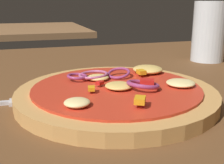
# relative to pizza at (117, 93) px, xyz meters

# --- Properties ---
(dining_table) EXTENTS (1.15, 0.96, 0.03)m
(dining_table) POSITION_rel_pizza_xyz_m (-0.00, 0.01, -0.02)
(dining_table) COLOR brown
(dining_table) RESTS_ON ground
(pizza) EXTENTS (0.26, 0.26, 0.03)m
(pizza) POSITION_rel_pizza_xyz_m (0.00, 0.00, 0.00)
(pizza) COLOR tan
(pizza) RESTS_ON dining_table
(beer_glass) EXTENTS (0.07, 0.07, 0.13)m
(beer_glass) POSITION_rel_pizza_xyz_m (0.27, 0.19, 0.05)
(beer_glass) COLOR silver
(beer_glass) RESTS_ON dining_table
(background_table) EXTENTS (0.67, 0.64, 0.03)m
(background_table) POSITION_rel_pizza_xyz_m (-0.14, 1.18, -0.02)
(background_table) COLOR brown
(background_table) RESTS_ON ground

